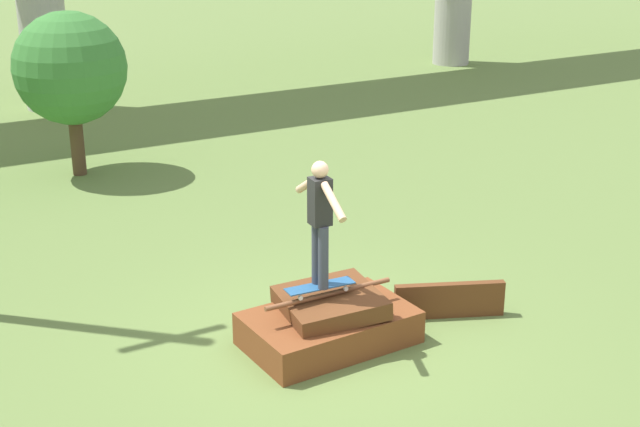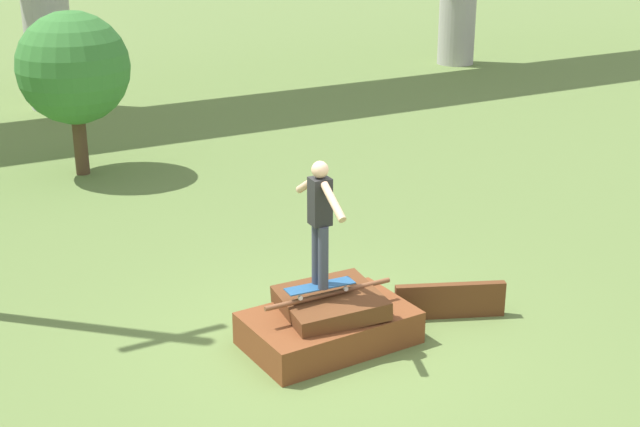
% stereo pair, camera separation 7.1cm
% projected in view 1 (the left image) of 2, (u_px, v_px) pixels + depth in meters
% --- Properties ---
extents(ground_plane, '(80.00, 80.00, 0.00)m').
position_uv_depth(ground_plane, '(329.00, 343.00, 10.49)').
color(ground_plane, olive).
extents(scrap_pile, '(1.98, 1.28, 0.66)m').
position_uv_depth(scrap_pile, '(329.00, 322.00, 10.41)').
color(scrap_pile, brown).
rests_on(scrap_pile, ground_plane).
extents(scrap_plank_loose, '(1.31, 0.64, 0.45)m').
position_uv_depth(scrap_plank_loose, '(449.00, 300.00, 11.06)').
color(scrap_plank_loose, '#5B3319').
rests_on(scrap_plank_loose, ground_plane).
extents(skateboard, '(0.83, 0.26, 0.09)m').
position_uv_depth(skateboard, '(320.00, 287.00, 10.21)').
color(skateboard, '#23517F').
rests_on(skateboard, scrap_pile).
extents(skater, '(0.23, 1.17, 1.49)m').
position_uv_depth(skater, '(320.00, 216.00, 9.92)').
color(skater, '#383D4C').
rests_on(skater, skateboard).
extents(tree_behind_left, '(2.04, 2.04, 3.02)m').
position_uv_depth(tree_behind_left, '(70.00, 69.00, 16.00)').
color(tree_behind_left, '#4C3823').
rests_on(tree_behind_left, ground_plane).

